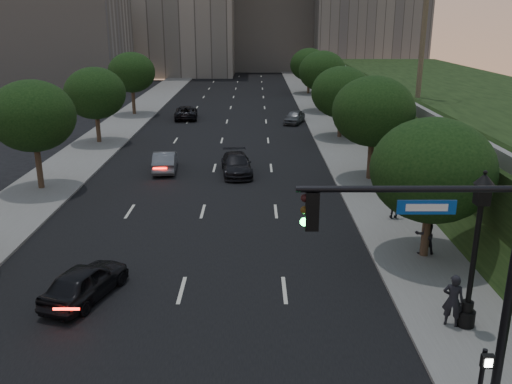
{
  "coord_description": "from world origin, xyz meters",
  "views": [
    {
      "loc": [
        2.85,
        -13.86,
        10.1
      ],
      "look_at": [
        2.9,
        6.34,
        3.6
      ],
      "focal_mm": 38.0,
      "sensor_mm": 36.0,
      "label": 1
    }
  ],
  "objects_px": {
    "sedan_far_right": "(294,117)",
    "sedan_far_left": "(186,112)",
    "sedan_near_right": "(237,164)",
    "pedestrian_a": "(453,300)",
    "street_lamp": "(474,258)",
    "sedan_near_left": "(85,282)",
    "sedan_mid_left": "(165,161)",
    "pedestrian_b": "(425,234)",
    "traffic_signal_mast": "(467,290)",
    "pedestrian_c": "(395,203)"
  },
  "relations": [
    {
      "from": "sedan_far_right",
      "to": "sedan_far_left",
      "type": "bearing_deg",
      "value": -174.97
    },
    {
      "from": "sedan_far_left",
      "to": "sedan_far_right",
      "type": "bearing_deg",
      "value": 162.17
    },
    {
      "from": "sedan_far_left",
      "to": "sedan_near_right",
      "type": "distance_m",
      "value": 21.99
    },
    {
      "from": "pedestrian_a",
      "to": "sedan_far_left",
      "type": "bearing_deg",
      "value": -47.72
    },
    {
      "from": "street_lamp",
      "to": "sedan_near_left",
      "type": "bearing_deg",
      "value": 170.91
    },
    {
      "from": "street_lamp",
      "to": "sedan_near_right",
      "type": "distance_m",
      "value": 21.08
    },
    {
      "from": "sedan_mid_left",
      "to": "pedestrian_b",
      "type": "xyz_separation_m",
      "value": [
        13.67,
        -14.18,
        0.4
      ]
    },
    {
      "from": "sedan_near_right",
      "to": "pedestrian_a",
      "type": "relative_size",
      "value": 2.52
    },
    {
      "from": "street_lamp",
      "to": "sedan_far_left",
      "type": "distance_m",
      "value": 42.93
    },
    {
      "from": "street_lamp",
      "to": "pedestrian_b",
      "type": "distance_m",
      "value": 6.11
    },
    {
      "from": "pedestrian_b",
      "to": "traffic_signal_mast",
      "type": "bearing_deg",
      "value": 67.47
    },
    {
      "from": "sedan_far_left",
      "to": "pedestrian_c",
      "type": "xyz_separation_m",
      "value": [
        14.46,
        -30.07,
        0.3
      ]
    },
    {
      "from": "street_lamp",
      "to": "pedestrian_a",
      "type": "height_order",
      "value": "street_lamp"
    },
    {
      "from": "pedestrian_c",
      "to": "traffic_signal_mast",
      "type": "bearing_deg",
      "value": 80.66
    },
    {
      "from": "pedestrian_b",
      "to": "street_lamp",
      "type": "bearing_deg",
      "value": 76.83
    },
    {
      "from": "sedan_near_right",
      "to": "pedestrian_a",
      "type": "bearing_deg",
      "value": -73.88
    },
    {
      "from": "street_lamp",
      "to": "sedan_mid_left",
      "type": "xyz_separation_m",
      "value": [
        -13.35,
        20.08,
        -1.94
      ]
    },
    {
      "from": "sedan_far_left",
      "to": "pedestrian_c",
      "type": "distance_m",
      "value": 33.37
    },
    {
      "from": "traffic_signal_mast",
      "to": "pedestrian_c",
      "type": "relative_size",
      "value": 4.24
    },
    {
      "from": "traffic_signal_mast",
      "to": "pedestrian_c",
      "type": "height_order",
      "value": "traffic_signal_mast"
    },
    {
      "from": "traffic_signal_mast",
      "to": "sedan_far_left",
      "type": "distance_m",
      "value": 46.3
    },
    {
      "from": "pedestrian_a",
      "to": "sedan_near_right",
      "type": "bearing_deg",
      "value": -44.34
    },
    {
      "from": "street_lamp",
      "to": "pedestrian_b",
      "type": "relative_size",
      "value": 2.97
    },
    {
      "from": "street_lamp",
      "to": "traffic_signal_mast",
      "type": "bearing_deg",
      "value": -114.78
    },
    {
      "from": "traffic_signal_mast",
      "to": "sedan_far_right",
      "type": "relative_size",
      "value": 1.81
    },
    {
      "from": "sedan_near_right",
      "to": "sedan_far_right",
      "type": "height_order",
      "value": "sedan_near_right"
    },
    {
      "from": "traffic_signal_mast",
      "to": "sedan_near_right",
      "type": "xyz_separation_m",
      "value": [
        -6.5,
        23.33,
        -2.99
      ]
    },
    {
      "from": "traffic_signal_mast",
      "to": "pedestrian_c",
      "type": "xyz_separation_m",
      "value": [
        1.99,
        14.42,
        -2.7
      ]
    },
    {
      "from": "sedan_far_right",
      "to": "pedestrian_a",
      "type": "distance_m",
      "value": 37.86
    },
    {
      "from": "sedan_near_left",
      "to": "sedan_far_right",
      "type": "height_order",
      "value": "sedan_near_left"
    },
    {
      "from": "street_lamp",
      "to": "sedan_near_left",
      "type": "xyz_separation_m",
      "value": [
        -13.52,
        2.16,
        -1.94
      ]
    },
    {
      "from": "sedan_far_left",
      "to": "sedan_near_left",
      "type": "bearing_deg",
      "value": 86.62
    },
    {
      "from": "sedan_mid_left",
      "to": "sedan_far_right",
      "type": "relative_size",
      "value": 1.1
    },
    {
      "from": "sedan_far_right",
      "to": "pedestrian_b",
      "type": "xyz_separation_m",
      "value": [
        3.49,
        -31.89,
        0.44
      ]
    },
    {
      "from": "traffic_signal_mast",
      "to": "street_lamp",
      "type": "relative_size",
      "value": 1.25
    },
    {
      "from": "sedan_near_right",
      "to": "pedestrian_c",
      "type": "height_order",
      "value": "pedestrian_c"
    },
    {
      "from": "sedan_mid_left",
      "to": "sedan_far_left",
      "type": "bearing_deg",
      "value": -92.39
    },
    {
      "from": "traffic_signal_mast",
      "to": "sedan_far_left",
      "type": "relative_size",
      "value": 1.43
    },
    {
      "from": "sedan_far_left",
      "to": "pedestrian_b",
      "type": "xyz_separation_m",
      "value": [
        14.66,
        -34.51,
        0.42
      ]
    },
    {
      "from": "sedan_near_left",
      "to": "pedestrian_c",
      "type": "distance_m",
      "value": 15.89
    },
    {
      "from": "sedan_mid_left",
      "to": "pedestrian_c",
      "type": "height_order",
      "value": "pedestrian_c"
    },
    {
      "from": "sedan_near_left",
      "to": "sedan_far_right",
      "type": "xyz_separation_m",
      "value": [
        10.34,
        35.63,
        -0.03
      ]
    },
    {
      "from": "sedan_mid_left",
      "to": "sedan_far_right",
      "type": "height_order",
      "value": "sedan_mid_left"
    },
    {
      "from": "sedan_near_left",
      "to": "sedan_far_left",
      "type": "bearing_deg",
      "value": -70.45
    },
    {
      "from": "traffic_signal_mast",
      "to": "pedestrian_b",
      "type": "relative_size",
      "value": 3.7
    },
    {
      "from": "sedan_mid_left",
      "to": "sedan_far_right",
      "type": "bearing_deg",
      "value": -125.08
    },
    {
      "from": "street_lamp",
      "to": "pedestrian_c",
      "type": "height_order",
      "value": "street_lamp"
    },
    {
      "from": "sedan_near_right",
      "to": "pedestrian_b",
      "type": "height_order",
      "value": "pedestrian_b"
    },
    {
      "from": "sedan_mid_left",
      "to": "sedan_far_left",
      "type": "relative_size",
      "value": 0.87
    },
    {
      "from": "sedan_near_left",
      "to": "pedestrian_a",
      "type": "bearing_deg",
      "value": -171.0
    }
  ]
}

